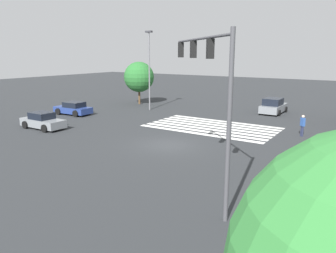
# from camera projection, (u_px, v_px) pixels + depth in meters

# --- Properties ---
(ground_plane) EXTENTS (139.81, 139.81, 0.00)m
(ground_plane) POSITION_uv_depth(u_px,v_px,m) (168.00, 145.00, 23.66)
(ground_plane) COLOR #2B2D30
(crosswalk_markings) EXTENTS (11.41, 6.30, 0.01)m
(crosswalk_markings) POSITION_uv_depth(u_px,v_px,m) (211.00, 127.00, 29.47)
(crosswalk_markings) COLOR silver
(crosswalk_markings) RESTS_ON ground_plane
(traffic_signal_mast) EXTENTS (5.75, 5.75, 7.39)m
(traffic_signal_mast) POSITION_uv_depth(u_px,v_px,m) (207.00, 76.00, 14.31)
(traffic_signal_mast) COLOR #47474C
(traffic_signal_mast) RESTS_ON ground_plane
(car_0) EXTENTS (2.24, 4.36, 1.70)m
(car_0) POSITION_uv_depth(u_px,v_px,m) (273.00, 106.00, 36.02)
(car_0) COLOR gray
(car_0) RESTS_ON ground_plane
(car_1) EXTENTS (4.29, 1.97, 1.45)m
(car_1) POSITION_uv_depth(u_px,v_px,m) (43.00, 121.00, 28.70)
(car_1) COLOR gray
(car_1) RESTS_ON ground_plane
(car_2) EXTENTS (4.27, 2.21, 1.39)m
(car_2) POSITION_uv_depth(u_px,v_px,m) (73.00, 109.00, 35.30)
(car_2) COLOR navy
(car_2) RESTS_ON ground_plane
(pedestrian) EXTENTS (0.41, 0.41, 1.72)m
(pedestrian) POSITION_uv_depth(u_px,v_px,m) (303.00, 124.00, 25.97)
(pedestrian) COLOR #232842
(pedestrian) RESTS_ON ground_plane
(street_light_pole_a) EXTENTS (0.80, 0.36, 8.95)m
(street_light_pole_a) POSITION_uv_depth(u_px,v_px,m) (149.00, 64.00, 37.33)
(street_light_pole_a) COLOR slate
(street_light_pole_a) RESTS_ON ground_plane
(tree_corner_b) EXTENTS (3.86, 3.86, 5.45)m
(tree_corner_b) POSITION_uv_depth(u_px,v_px,m) (139.00, 77.00, 42.01)
(tree_corner_b) COLOR brown
(tree_corner_b) RESTS_ON ground_plane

